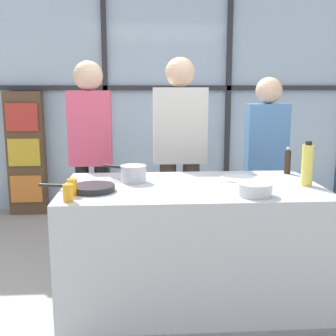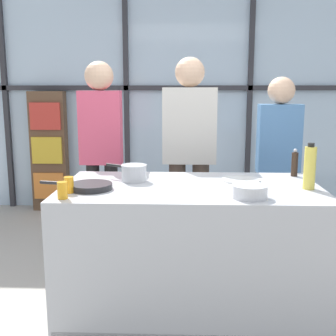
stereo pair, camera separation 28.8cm
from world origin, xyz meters
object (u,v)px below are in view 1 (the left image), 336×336
at_px(spectator_center_right, 266,155).
at_px(mixing_bowl, 255,189).
at_px(white_plate, 239,178).
at_px(juice_glass_near, 68,193).
at_px(spectator_far_left, 91,146).
at_px(oil_bottle, 307,165).
at_px(spectator_center_left, 180,148).
at_px(pepper_grinder, 288,161).
at_px(frying_pan, 92,188).
at_px(saucepan, 133,173).
at_px(juice_glass_far, 72,187).

xyz_separation_m(spectator_center_right, mixing_bowl, (-0.43, -1.20, -0.01)).
bearing_deg(white_plate, juice_glass_near, -154.88).
distance_m(spectator_far_left, oil_bottle, 1.81).
xyz_separation_m(spectator_far_left, spectator_center_left, (0.77, 0.00, -0.03)).
bearing_deg(white_plate, pepper_grinder, 23.52).
distance_m(mixing_bowl, pepper_grinder, 0.77).
relative_size(spectator_center_right, frying_pan, 3.35).
height_order(oil_bottle, pepper_grinder, oil_bottle).
xyz_separation_m(spectator_far_left, pepper_grinder, (1.54, -0.56, -0.06)).
bearing_deg(saucepan, spectator_center_left, 63.06).
bearing_deg(oil_bottle, juice_glass_near, -168.78).
xyz_separation_m(pepper_grinder, juice_glass_near, (-1.52, -0.70, -0.04)).
xyz_separation_m(frying_pan, juice_glass_far, (-0.11, -0.10, 0.03)).
height_order(spectator_center_right, juice_glass_near, spectator_center_right).
bearing_deg(spectator_center_right, white_plate, 60.61).
height_order(mixing_bowl, pepper_grinder, pepper_grinder).
relative_size(frying_pan, mixing_bowl, 2.31).
relative_size(saucepan, juice_glass_far, 3.02).
bearing_deg(spectator_center_right, mixing_bowl, 70.37).
relative_size(spectator_far_left, white_plate, 6.60).
height_order(saucepan, pepper_grinder, pepper_grinder).
bearing_deg(frying_pan, spectator_far_left, 96.78).
relative_size(spectator_center_left, saucepan, 5.87).
bearing_deg(spectator_center_left, white_plate, 115.44).
bearing_deg(frying_pan, mixing_bowl, -10.11).
xyz_separation_m(white_plate, juice_glass_far, (-1.11, -0.38, 0.04)).
relative_size(spectator_far_left, juice_glass_far, 17.41).
xyz_separation_m(spectator_center_left, oil_bottle, (0.76, -0.96, 0.02)).
relative_size(spectator_far_left, saucepan, 5.77).
distance_m(saucepan, white_plate, 0.75).
height_order(oil_bottle, juice_glass_near, oil_bottle).
bearing_deg(spectator_far_left, oil_bottle, 147.80).
xyz_separation_m(white_plate, pepper_grinder, (0.41, 0.18, 0.09)).
bearing_deg(juice_glass_near, juice_glass_far, 90.00).
bearing_deg(saucepan, oil_bottle, -9.18).
relative_size(spectator_far_left, mixing_bowl, 8.36).
distance_m(oil_bottle, pepper_grinder, 0.40).
xyz_separation_m(spectator_center_left, saucepan, (-0.39, -0.78, -0.06)).
bearing_deg(frying_pan, white_plate, 15.79).
distance_m(mixing_bowl, oil_bottle, 0.49).
distance_m(spectator_center_right, white_plate, 0.85).
bearing_deg(frying_pan, juice_glass_near, -114.42).
distance_m(spectator_far_left, juice_glass_far, 1.13).
height_order(oil_bottle, juice_glass_far, oil_bottle).
height_order(frying_pan, saucepan, saucepan).
height_order(spectator_center_right, oil_bottle, spectator_center_right).
distance_m(saucepan, juice_glass_far, 0.50).
distance_m(pepper_grinder, juice_glass_far, 1.62).
distance_m(spectator_far_left, frying_pan, 1.04).
height_order(pepper_grinder, juice_glass_far, pepper_grinder).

